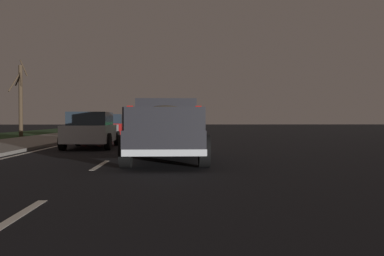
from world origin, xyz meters
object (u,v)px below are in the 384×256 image
(sedan_green, at_px, (170,124))
(bare_tree_far, at_px, (20,98))
(sedan_silver, at_px, (92,130))
(pickup_truck, at_px, (166,128))
(sedan_red, at_px, (111,126))

(sedan_green, xyz_separation_m, bare_tree_far, (-6.55, 10.58, 1.97))
(sedan_green, xyz_separation_m, sedan_silver, (-18.67, 3.19, 0.00))
(sedan_silver, bearing_deg, sedan_green, -9.69)
(pickup_truck, xyz_separation_m, bare_tree_far, (17.94, 10.74, 1.77))
(pickup_truck, relative_size, sedan_red, 1.23)
(sedan_green, height_order, sedan_silver, same)
(sedan_red, distance_m, bare_tree_far, 8.31)
(sedan_red, bearing_deg, pickup_truck, -165.09)
(sedan_silver, xyz_separation_m, bare_tree_far, (12.12, 7.39, 1.97))
(sedan_red, bearing_deg, sedan_green, -18.66)
(sedan_red, bearing_deg, bare_tree_far, 60.37)
(pickup_truck, relative_size, sedan_silver, 1.22)
(pickup_truck, xyz_separation_m, sedan_green, (24.49, 0.16, -0.20))
(sedan_red, xyz_separation_m, sedan_silver, (-8.13, -0.37, 0.00))
(sedan_green, bearing_deg, sedan_silver, 170.31)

